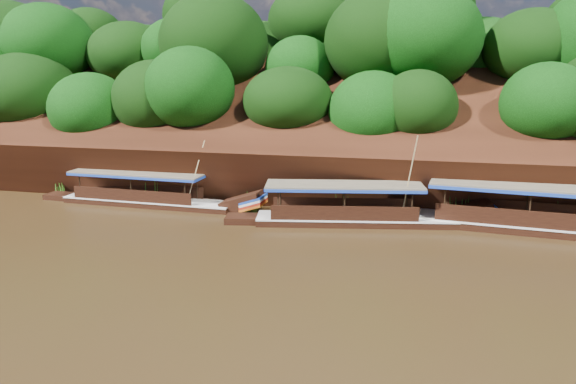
{
  "coord_description": "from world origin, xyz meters",
  "views": [
    {
      "loc": [
        4.7,
        -24.52,
        9.14
      ],
      "look_at": [
        -2.66,
        7.0,
        1.72
      ],
      "focal_mm": 35.0,
      "sensor_mm": 36.0,
      "label": 1
    }
  ],
  "objects": [
    {
      "name": "riverbank",
      "position": [
        -0.01,
        22.73,
        1.89
      ],
      "size": [
        120.0,
        30.06,
        19.4
      ],
      "color": "black",
      "rests_on": "ground"
    },
    {
      "name": "boat_1",
      "position": [
        2.07,
        7.23,
        0.53
      ],
      "size": [
        13.8,
        4.33,
        5.77
      ],
      "rotation": [
        0.0,
        0.0,
        0.18
      ],
      "color": "black",
      "rests_on": "ground"
    },
    {
      "name": "boat_2",
      "position": [
        -11.74,
        8.39,
        0.49
      ],
      "size": [
        13.93,
        2.63,
        4.84
      ],
      "rotation": [
        0.0,
        0.0,
        -0.04
      ],
      "color": "black",
      "rests_on": "ground"
    },
    {
      "name": "boat_0",
      "position": [
        12.52,
        7.67,
        0.59
      ],
      "size": [
        16.25,
        4.39,
        7.13
      ],
      "rotation": [
        0.0,
        0.0,
        -0.11
      ],
      "color": "black",
      "rests_on": "ground"
    },
    {
      "name": "reeds",
      "position": [
        -2.91,
        9.57,
        0.83
      ],
      "size": [
        49.29,
        1.95,
        1.99
      ],
      "color": "#38721C",
      "rests_on": "ground"
    },
    {
      "name": "ground",
      "position": [
        0.0,
        0.0,
        0.0
      ],
      "size": [
        160.0,
        160.0,
        0.0
      ],
      "primitive_type": "plane",
      "color": "black",
      "rests_on": "ground"
    }
  ]
}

